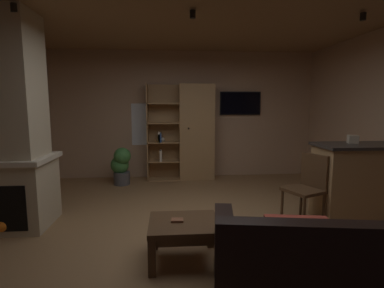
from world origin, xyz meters
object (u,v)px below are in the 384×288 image
(kitchen_bar_counter, at_px, (367,182))
(leather_couch, at_px, (324,275))
(stone_fireplace, at_px, (10,133))
(table_book_0, at_px, (177,220))
(dining_chair, at_px, (308,184))
(potted_floor_plant, at_px, (121,165))
(coffee_table, at_px, (184,229))
(bookshelf_cabinet, at_px, (192,133))
(wall_mounted_tv, at_px, (240,103))
(tissue_box, at_px, (353,139))

(kitchen_bar_counter, xyz_separation_m, leather_couch, (-1.53, -1.72, -0.22))
(stone_fireplace, relative_size, leather_couch, 1.50)
(kitchen_bar_counter, height_order, table_book_0, kitchen_bar_counter)
(dining_chair, bearing_deg, potted_floor_plant, 141.95)
(leather_couch, bearing_deg, table_book_0, 141.40)
(coffee_table, xyz_separation_m, dining_chair, (1.67, 0.80, 0.20))
(dining_chair, bearing_deg, stone_fireplace, 176.62)
(bookshelf_cabinet, distance_m, table_book_0, 3.37)
(stone_fireplace, xyz_separation_m, wall_mounted_tv, (3.52, 2.49, 0.38))
(stone_fireplace, bearing_deg, tissue_box, -0.76)
(kitchen_bar_counter, distance_m, tissue_box, 0.61)
(coffee_table, bearing_deg, leather_couch, -40.03)
(table_book_0, bearing_deg, coffee_table, -8.07)
(dining_chair, bearing_deg, leather_couch, -111.96)
(stone_fireplace, height_order, leather_couch, stone_fireplace)
(kitchen_bar_counter, relative_size, table_book_0, 11.77)
(kitchen_bar_counter, xyz_separation_m, dining_chair, (-0.87, -0.07, 0.01))
(leather_couch, xyz_separation_m, wall_mounted_tv, (0.41, 4.36, 1.29))
(leather_couch, bearing_deg, potted_floor_plant, 118.71)
(coffee_table, bearing_deg, wall_mounted_tv, 68.11)
(wall_mounted_tv, bearing_deg, potted_floor_plant, -167.19)
(tissue_box, height_order, wall_mounted_tv, wall_mounted_tv)
(tissue_box, distance_m, dining_chair, 0.90)
(bookshelf_cabinet, xyz_separation_m, table_book_0, (-0.41, -3.29, -0.56))
(table_book_0, distance_m, wall_mounted_tv, 3.98)
(table_book_0, bearing_deg, kitchen_bar_counter, 18.47)
(tissue_box, bearing_deg, kitchen_bar_counter, -25.30)
(leather_couch, height_order, coffee_table, leather_couch)
(table_book_0, distance_m, potted_floor_plant, 3.11)
(potted_floor_plant, bearing_deg, wall_mounted_tv, 12.81)
(coffee_table, height_order, potted_floor_plant, potted_floor_plant)
(coffee_table, xyz_separation_m, table_book_0, (-0.06, 0.01, 0.09))
(leather_couch, relative_size, potted_floor_plant, 2.41)
(coffee_table, xyz_separation_m, potted_floor_plant, (-1.07, 2.95, 0.06))
(table_book_0, height_order, wall_mounted_tv, wall_mounted_tv)
(bookshelf_cabinet, bearing_deg, table_book_0, -97.17)
(tissue_box, xyz_separation_m, wall_mounted_tv, (-0.93, 2.55, 0.49))
(bookshelf_cabinet, distance_m, kitchen_bar_counter, 3.30)
(bookshelf_cabinet, distance_m, coffee_table, 3.38)
(bookshelf_cabinet, relative_size, leather_couch, 1.11)
(coffee_table, bearing_deg, table_book_0, 171.93)
(bookshelf_cabinet, distance_m, wall_mounted_tv, 1.24)
(tissue_box, height_order, table_book_0, tissue_box)
(leather_couch, bearing_deg, coffee_table, 139.97)
(leather_couch, bearing_deg, tissue_box, 53.42)
(potted_floor_plant, bearing_deg, stone_fireplace, -118.34)
(stone_fireplace, bearing_deg, bookshelf_cabinet, 42.77)
(stone_fireplace, xyz_separation_m, kitchen_bar_counter, (4.65, -0.15, -0.69))
(dining_chair, bearing_deg, bookshelf_cabinet, 117.77)
(kitchen_bar_counter, xyz_separation_m, tissue_box, (-0.19, 0.09, 0.57))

